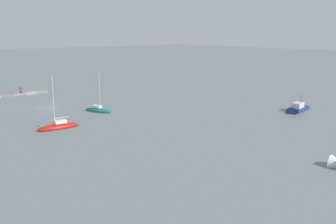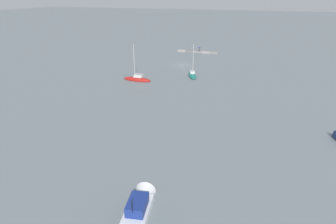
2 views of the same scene
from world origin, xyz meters
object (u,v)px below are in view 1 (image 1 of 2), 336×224
at_px(sailboat_red_mid, 58,127).
at_px(umbrella_open_navy, 21,88).
at_px(motorboat_navy_mid, 297,110).
at_px(person_seated_brown_left, 21,92).
at_px(sailboat_teal_near, 98,110).

bearing_deg(sailboat_red_mid, umbrella_open_navy, -7.89).
xyz_separation_m(sailboat_red_mid, motorboat_navy_mid, (-38.00, 15.44, 0.07)).
xyz_separation_m(person_seated_brown_left, umbrella_open_navy, (0.00, 0.04, 0.85)).
height_order(person_seated_brown_left, sailboat_red_mid, sailboat_red_mid).
relative_size(sailboat_teal_near, motorboat_navy_mid, 1.14).
xyz_separation_m(umbrella_open_navy, sailboat_teal_near, (-4.47, 27.12, -1.34)).
xyz_separation_m(sailboat_teal_near, motorboat_navy_mid, (-27.44, 22.47, 0.10)).
distance_m(person_seated_brown_left, sailboat_red_mid, 34.73).
distance_m(person_seated_brown_left, umbrella_open_navy, 0.85).
bearing_deg(person_seated_brown_left, sailboat_teal_near, 96.85).
bearing_deg(motorboat_navy_mid, umbrella_open_navy, 20.92).
height_order(umbrella_open_navy, motorboat_navy_mid, motorboat_navy_mid).
bearing_deg(person_seated_brown_left, motorboat_navy_mid, 120.24).
relative_size(person_seated_brown_left, sailboat_red_mid, 0.09).
height_order(umbrella_open_navy, sailboat_red_mid, sailboat_red_mid).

